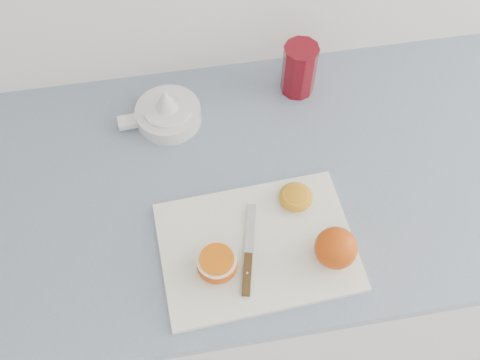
{
  "coord_description": "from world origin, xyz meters",
  "views": [
    {
      "loc": [
        -0.19,
        1.15,
        1.78
      ],
      "look_at": [
        -0.11,
        1.65,
        0.96
      ],
      "focal_mm": 40.0,
      "sensor_mm": 36.0,
      "label": 1
    }
  ],
  "objects_px": {
    "citrus_juicer": "(167,112)",
    "red_tumbler": "(299,71)",
    "half_orange": "(217,264)",
    "cutting_board": "(257,246)",
    "counter": "(239,265)"
  },
  "relations": [
    {
      "from": "half_orange",
      "to": "red_tumbler",
      "type": "bearing_deg",
      "value": 59.45
    },
    {
      "from": "half_orange",
      "to": "cutting_board",
      "type": "bearing_deg",
      "value": 23.49
    },
    {
      "from": "half_orange",
      "to": "red_tumbler",
      "type": "height_order",
      "value": "red_tumbler"
    },
    {
      "from": "cutting_board",
      "to": "red_tumbler",
      "type": "distance_m",
      "value": 0.4
    },
    {
      "from": "counter",
      "to": "cutting_board",
      "type": "relative_size",
      "value": 6.73
    },
    {
      "from": "citrus_juicer",
      "to": "red_tumbler",
      "type": "distance_m",
      "value": 0.29
    },
    {
      "from": "counter",
      "to": "red_tumbler",
      "type": "xyz_separation_m",
      "value": [
        0.16,
        0.2,
        0.5
      ]
    },
    {
      "from": "cutting_board",
      "to": "citrus_juicer",
      "type": "distance_m",
      "value": 0.35
    },
    {
      "from": "counter",
      "to": "half_orange",
      "type": "height_order",
      "value": "half_orange"
    },
    {
      "from": "half_orange",
      "to": "citrus_juicer",
      "type": "xyz_separation_m",
      "value": [
        -0.05,
        0.36,
        -0.01
      ]
    },
    {
      "from": "citrus_juicer",
      "to": "red_tumbler",
      "type": "bearing_deg",
      "value": 7.98
    },
    {
      "from": "citrus_juicer",
      "to": "cutting_board",
      "type": "bearing_deg",
      "value": -67.98
    },
    {
      "from": "cutting_board",
      "to": "citrus_juicer",
      "type": "bearing_deg",
      "value": 112.02
    },
    {
      "from": "citrus_juicer",
      "to": "red_tumbler",
      "type": "relative_size",
      "value": 1.44
    },
    {
      "from": "half_orange",
      "to": "citrus_juicer",
      "type": "bearing_deg",
      "value": 98.5
    }
  ]
}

